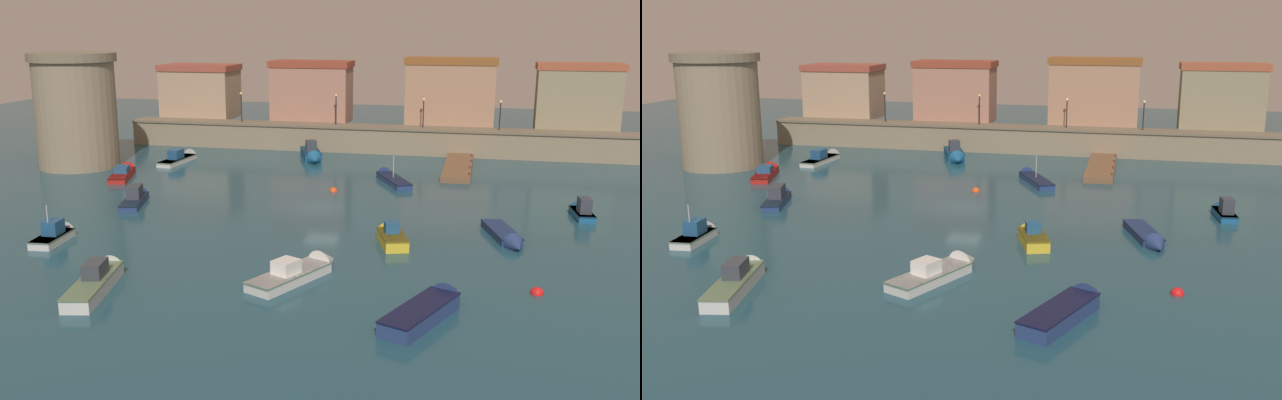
{
  "view_description": "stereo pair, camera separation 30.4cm",
  "coord_description": "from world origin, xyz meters",
  "views": [
    {
      "loc": [
        11.61,
        -50.65,
        13.58
      ],
      "look_at": [
        0.0,
        -0.65,
        0.78
      ],
      "focal_mm": 39.99,
      "sensor_mm": 36.0,
      "label": 1
    },
    {
      "loc": [
        11.91,
        -50.58,
        13.58
      ],
      "look_at": [
        0.0,
        -0.65,
        0.78
      ],
      "focal_mm": 39.99,
      "sensor_mm": 36.0,
      "label": 2
    }
  ],
  "objects": [
    {
      "name": "moored_boat_8",
      "position": [
        3.67,
        10.74,
        0.28
      ],
      "size": [
        4.36,
        7.02,
        2.82
      ],
      "rotation": [
        0.0,
        0.0,
        2.03
      ],
      "color": "navy",
      "rests_on": "ground"
    },
    {
      "name": "moored_boat_6",
      "position": [
        9.55,
        -18.63,
        0.43
      ],
      "size": [
        3.98,
        6.78,
        1.5
      ],
      "rotation": [
        0.0,
        0.0,
        1.18
      ],
      "color": "navy",
      "rests_on": "ground"
    },
    {
      "name": "quay_lamp_3",
      "position": [
        13.12,
        24.73,
        4.9
      ],
      "size": [
        0.32,
        0.32,
        3.06
      ],
      "color": "black",
      "rests_on": "quay_wall"
    },
    {
      "name": "mooring_buoy_0",
      "position": [
        14.73,
        -14.55,
        0.0
      ],
      "size": [
        0.71,
        0.71,
        0.71
      ],
      "primitive_type": "sphere",
      "color": "red",
      "rests_on": "ground"
    },
    {
      "name": "moored_boat_9",
      "position": [
        -20.28,
        7.45,
        0.34
      ],
      "size": [
        3.5,
        7.08,
        1.49
      ],
      "rotation": [
        0.0,
        0.0,
        1.88
      ],
      "color": "red",
      "rests_on": "ground"
    },
    {
      "name": "quay_lamp_2",
      "position": [
        5.28,
        24.73,
        4.92
      ],
      "size": [
        0.32,
        0.32,
        3.09
      ],
      "color": "black",
      "rests_on": "quay_wall"
    },
    {
      "name": "moored_boat_4",
      "position": [
        -7.81,
        -18.72,
        0.49
      ],
      "size": [
        2.94,
        7.42,
        1.87
      ],
      "rotation": [
        0.0,
        0.0,
        1.78
      ],
      "color": "silver",
      "rests_on": "ground"
    },
    {
      "name": "moored_boat_3",
      "position": [
        2.29,
        -14.78,
        0.37
      ],
      "size": [
        4.37,
        6.77,
        1.85
      ],
      "rotation": [
        0.0,
        0.0,
        1.13
      ],
      "color": "silver",
      "rests_on": "ground"
    },
    {
      "name": "moored_boat_5",
      "position": [
        18.73,
        1.93,
        0.46
      ],
      "size": [
        1.61,
        4.26,
        1.89
      ],
      "rotation": [
        0.0,
        0.0,
        1.68
      ],
      "color": "#195689",
      "rests_on": "ground"
    },
    {
      "name": "moored_boat_10",
      "position": [
        -14.78,
        -11.71,
        0.42
      ],
      "size": [
        1.76,
        4.57,
        2.97
      ],
      "rotation": [
        0.0,
        0.0,
        1.66
      ],
      "color": "silver",
      "rests_on": "ground"
    },
    {
      "name": "moored_boat_2",
      "position": [
        -17.96,
        15.13,
        0.37
      ],
      "size": [
        2.0,
        7.1,
        1.89
      ],
      "rotation": [
        0.0,
        0.0,
        1.5
      ],
      "color": "silver",
      "rests_on": "ground"
    },
    {
      "name": "quay_lamp_0",
      "position": [
        -14.89,
        24.73,
        5.03
      ],
      "size": [
        0.32,
        0.32,
        3.29
      ],
      "color": "black",
      "rests_on": "quay_wall"
    },
    {
      "name": "quay_lamp_1",
      "position": [
        -4.12,
        24.73,
        5.04
      ],
      "size": [
        0.32,
        0.32,
        3.3
      ],
      "color": "black",
      "rests_on": "quay_wall"
    },
    {
      "name": "fortress_tower",
      "position": [
        -26.48,
        10.32,
        5.49
      ],
      "size": [
        8.15,
        8.15,
        10.87
      ],
      "color": "gray",
      "rests_on": "ground"
    },
    {
      "name": "old_town_backdrop",
      "position": [
        -1.59,
        28.44,
        6.04
      ],
      "size": [
        51.03,
        5.75,
        7.36
      ],
      "color": "tan",
      "rests_on": "ground"
    },
    {
      "name": "pier_dock",
      "position": [
        9.4,
        17.03,
        0.25
      ],
      "size": [
        2.57,
        12.48,
        0.7
      ],
      "color": "brown",
      "rests_on": "ground"
    },
    {
      "name": "quay_wall",
      "position": [
        0.0,
        24.73,
        1.43
      ],
      "size": [
        54.97,
        3.23,
        2.83
      ],
      "color": "gray",
      "rests_on": "ground"
    },
    {
      "name": "mooring_buoy_1",
      "position": [
        -0.3,
        5.56,
        0.0
      ],
      "size": [
        0.69,
        0.69,
        0.69
      ],
      "primitive_type": "sphere",
      "color": "#EA4C19",
      "rests_on": "ground"
    },
    {
      "name": "ground_plane",
      "position": [
        0.0,
        0.0,
        0.0
      ],
      "size": [
        139.59,
        139.59,
        0.0
      ],
      "primitive_type": "plane",
      "color": "#1E4756"
    },
    {
      "name": "moored_boat_11",
      "position": [
        -14.56,
        -1.32,
        0.41
      ],
      "size": [
        2.96,
        6.29,
        1.82
      ],
      "rotation": [
        0.0,
        0.0,
        1.85
      ],
      "color": "navy",
      "rests_on": "ground"
    },
    {
      "name": "moored_boat_0",
      "position": [
        -5.37,
        18.88,
        0.53
      ],
      "size": [
        3.82,
        6.71,
        2.25
      ],
      "rotation": [
        0.0,
        0.0,
        -1.22
      ],
      "color": "#195689",
      "rests_on": "ground"
    },
    {
      "name": "moored_boat_1",
      "position": [
        6.18,
        -7.43,
        0.45
      ],
      "size": [
        2.7,
        4.58,
        1.73
      ],
      "rotation": [
        0.0,
        0.0,
        1.89
      ],
      "color": "gold",
      "rests_on": "ground"
    },
    {
      "name": "moored_boat_7",
      "position": [
        13.4,
        -5.52,
        0.27
      ],
      "size": [
        3.02,
        6.2,
        1.32
      ],
      "rotation": [
        0.0,
        0.0,
        -1.29
      ],
      "color": "navy",
      "rests_on": "ground"
    }
  ]
}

